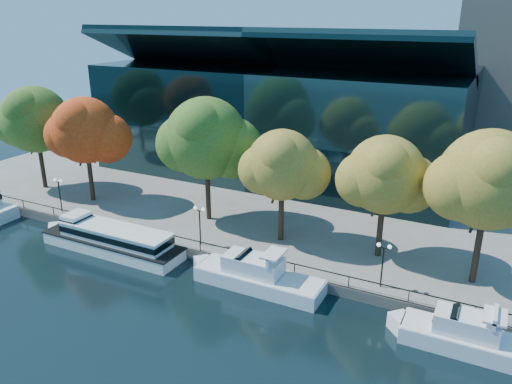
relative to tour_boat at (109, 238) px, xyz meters
The scene contains 16 objects.
ground 9.62m from the tour_boat, ahead, with size 160.00×160.00×0.00m, color black.
promenade 36.81m from the tour_boat, 75.06° to the left, with size 90.00×67.08×1.00m.
railing 9.81m from the tour_boat, 14.38° to the left, with size 88.20×0.08×0.99m.
convention_building 32.25m from the tour_boat, 79.95° to the left, with size 50.00×24.57×21.43m.
tour_boat is the anchor object (origin of this frame).
cruiser_near 16.46m from the tour_boat, ahead, with size 12.91×3.32×3.74m.
cruiser_far 34.10m from the tour_boat, ahead, with size 11.06×3.06×3.61m.
tree_0 22.77m from the tour_boat, 155.01° to the left, with size 10.65×8.74×13.39m.
tree_1 15.28m from the tour_boat, 140.51° to the left, with size 9.91×8.12×12.79m.
tree_2 14.38m from the tour_boat, 57.67° to the left, with size 11.10×9.10×13.77m.
tree_3 19.20m from the tour_boat, 28.08° to the left, with size 8.78×7.20×11.53m.
tree_4 28.13m from the tour_boat, 20.15° to the left, with size 9.07×7.44×11.79m.
tree_5 36.05m from the tour_boat, 13.40° to the left, with size 10.32×8.46×13.48m.
lamp_0 11.47m from the tour_boat, 160.77° to the left, with size 1.26×0.36×4.03m.
lamp_1 9.81m from the tour_boat, 22.90° to the left, with size 1.26×0.36×4.03m.
lamp_2 27.29m from the tour_boat, ahead, with size 1.26×0.36×4.03m.
Camera 1 is at (24.79, -33.55, 23.19)m, focal length 35.00 mm.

